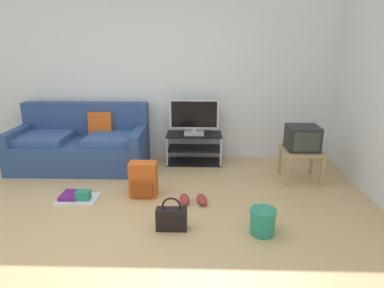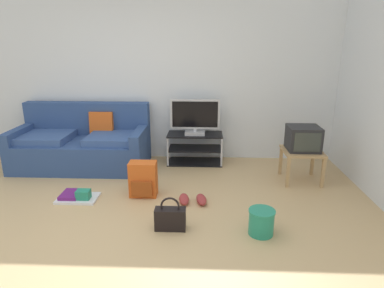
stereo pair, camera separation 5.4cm
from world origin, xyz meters
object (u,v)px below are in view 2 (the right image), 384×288
at_px(couch, 83,144).
at_px(handbag, 170,218).
at_px(side_table, 302,155).
at_px(cleaning_bucket, 261,221).
at_px(sneakers_pair, 193,199).
at_px(floor_tray, 77,196).
at_px(backpack, 143,179).
at_px(tv_stand, 195,148).
at_px(crt_tv, 303,138).
at_px(flat_tv, 195,117).

height_order(couch, handbag, couch).
bearing_deg(handbag, side_table, 38.61).
height_order(handbag, cleaning_bucket, handbag).
relative_size(sneakers_pair, floor_tray, 0.75).
bearing_deg(floor_tray, sneakers_pair, -1.22).
height_order(backpack, sneakers_pair, backpack).
xyz_separation_m(couch, cleaning_bucket, (2.44, -1.84, -0.20)).
xyz_separation_m(tv_stand, handbag, (-0.18, -1.98, -0.11)).
relative_size(side_table, sneakers_pair, 1.42).
distance_m(side_table, sneakers_pair, 1.66).
relative_size(tv_stand, cleaning_bucket, 3.24).
xyz_separation_m(crt_tv, cleaning_bucket, (-0.75, -1.39, -0.46)).
distance_m(tv_stand, floor_tray, 1.95).
bearing_deg(sneakers_pair, side_table, 26.82).
height_order(tv_stand, backpack, tv_stand).
distance_m(tv_stand, crt_tv, 1.65).
relative_size(crt_tv, floor_tray, 0.86).
relative_size(tv_stand, crt_tv, 2.06).
bearing_deg(handbag, crt_tv, 38.95).
distance_m(couch, handbag, 2.37).
distance_m(flat_tv, floor_tray, 2.05).
xyz_separation_m(flat_tv, sneakers_pair, (0.02, -1.37, -0.70)).
bearing_deg(sneakers_pair, cleaning_bucket, -42.15).
height_order(handbag, floor_tray, handbag).
height_order(side_table, handbag, side_table).
bearing_deg(couch, tv_stand, 6.29).
xyz_separation_m(crt_tv, handbag, (-1.66, -1.34, -0.48)).
xyz_separation_m(sneakers_pair, floor_tray, (-1.41, 0.03, -0.00)).
relative_size(side_table, crt_tv, 1.24).
distance_m(side_table, crt_tv, 0.23).
relative_size(couch, tv_stand, 2.30).
distance_m(flat_tv, sneakers_pair, 1.54).
relative_size(tv_stand, backpack, 1.95).
relative_size(backpack, sneakers_pair, 1.21).
height_order(cleaning_bucket, floor_tray, cleaning_bucket).
bearing_deg(flat_tv, crt_tv, -22.75).
relative_size(flat_tv, cleaning_bucket, 2.86).
xyz_separation_m(side_table, handbag, (-1.66, -1.32, -0.25)).
distance_m(couch, side_table, 3.22).
bearing_deg(floor_tray, couch, 105.49).
bearing_deg(side_table, handbag, -141.39).
bearing_deg(cleaning_bucket, floor_tray, 162.43).
xyz_separation_m(crt_tv, sneakers_pair, (-1.45, -0.75, -0.56)).
distance_m(couch, flat_tv, 1.77).
height_order(sneakers_pair, floor_tray, floor_tray).
relative_size(side_table, backpack, 1.17).
bearing_deg(crt_tv, couch, 171.93).
distance_m(handbag, sneakers_pair, 0.63).
bearing_deg(side_table, floor_tray, -166.16).
distance_m(crt_tv, sneakers_pair, 1.73).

